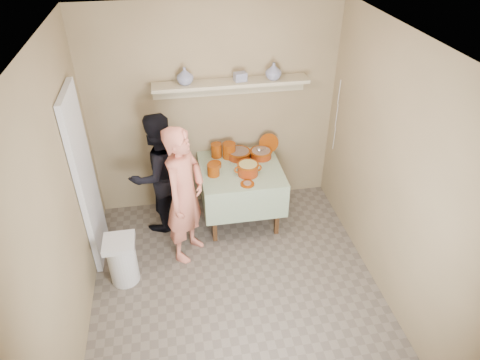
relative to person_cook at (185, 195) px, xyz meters
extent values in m
plane|color=#665B50|center=(0.45, -0.76, -0.81)|extent=(3.50, 3.50, 0.00)
cube|color=silver|center=(-1.01, 0.19, 0.19)|extent=(0.06, 0.70, 2.00)
cylinder|color=#722D0A|center=(0.45, 0.83, 0.04)|extent=(0.13, 0.13, 0.18)
cylinder|color=#722D0A|center=(0.60, 0.78, 0.05)|extent=(0.16, 0.16, 0.20)
cylinder|color=#722D0A|center=(0.36, 0.42, 0.02)|extent=(0.14, 0.14, 0.14)
cylinder|color=#722D0A|center=(0.40, 0.60, -0.03)|extent=(0.16, 0.16, 0.05)
cylinder|color=#722D0A|center=(1.12, 0.84, 0.07)|extent=(0.25, 0.09, 0.25)
imported|color=navy|center=(1.14, 0.84, 1.00)|extent=(0.24, 0.24, 0.19)
imported|color=navy|center=(0.13, 0.86, 1.01)|extent=(0.26, 0.26, 0.19)
cube|color=navy|center=(0.75, 0.85, 0.96)|extent=(0.15, 0.12, 0.10)
imported|color=#CE6F59|center=(0.00, 0.00, 0.00)|extent=(0.65, 0.71, 1.62)
imported|color=black|center=(-0.28, 0.56, -0.05)|extent=(0.93, 0.88, 1.52)
cube|color=#927E59|center=(0.45, 1.00, 0.49)|extent=(3.00, 0.02, 2.60)
cube|color=#927E59|center=(-1.06, -0.76, 0.49)|extent=(0.02, 3.50, 2.60)
cube|color=#927E59|center=(1.96, -0.76, 0.49)|extent=(0.02, 3.50, 2.60)
cube|color=silver|center=(0.45, -0.76, 1.80)|extent=(3.00, 3.50, 0.02)
cube|color=#4C2D16|center=(0.32, 0.14, -0.46)|extent=(0.05, 0.05, 0.71)
cube|color=#4C2D16|center=(1.08, 0.14, -0.46)|extent=(0.05, 0.05, 0.71)
cube|color=#4C2D16|center=(0.32, 0.90, -0.46)|extent=(0.05, 0.05, 0.71)
cube|color=#4C2D16|center=(1.08, 0.90, -0.46)|extent=(0.05, 0.05, 0.71)
cube|color=#4C2D16|center=(0.70, 0.52, -0.08)|extent=(0.90, 0.90, 0.04)
cube|color=#24591E|center=(0.70, 0.52, -0.06)|extent=(0.96, 0.96, 0.01)
cube|color=#24591E|center=(0.70, 0.04, -0.27)|extent=(0.96, 0.01, 0.44)
cube|color=#24591E|center=(0.70, 1.00, -0.27)|extent=(0.96, 0.01, 0.44)
cube|color=#24591E|center=(0.22, 0.52, -0.27)|extent=(0.01, 0.96, 0.44)
cube|color=#24591E|center=(1.18, 0.52, -0.27)|extent=(0.01, 0.96, 0.44)
cylinder|color=#6F1A01|center=(0.72, 0.75, 0.00)|extent=(0.28, 0.28, 0.09)
cylinder|color=#722D0A|center=(0.72, 0.75, 0.04)|extent=(0.30, 0.30, 0.01)
cylinder|color=brown|center=(0.72, 0.75, 0.02)|extent=(0.25, 0.25, 0.05)
cylinder|color=#6F1A01|center=(0.99, 0.71, 0.00)|extent=(0.26, 0.26, 0.09)
cylinder|color=#722D0A|center=(0.99, 0.71, 0.04)|extent=(0.28, 0.28, 0.01)
cylinder|color=#8C6B54|center=(0.99, 0.71, 0.02)|extent=(0.23, 0.23, 0.05)
cylinder|color=silver|center=(1.01, 0.59, 0.13)|extent=(0.01, 0.22, 0.16)
sphere|color=silver|center=(0.97, 0.71, 0.05)|extent=(0.07, 0.07, 0.07)
cylinder|color=#6F1A01|center=(0.76, 0.36, 0.02)|extent=(0.24, 0.24, 0.14)
cylinder|color=#722D0A|center=(0.76, 0.36, 0.08)|extent=(0.25, 0.25, 0.01)
cylinder|color=tan|center=(0.76, 0.36, 0.07)|extent=(0.21, 0.21, 0.05)
torus|color=#722D0A|center=(0.64, 0.36, 0.03)|extent=(0.09, 0.02, 0.09)
torus|color=#722D0A|center=(0.88, 0.36, 0.03)|extent=(0.09, 0.02, 0.09)
cylinder|color=#722D0A|center=(0.71, 0.15, -0.04)|extent=(0.16, 0.16, 0.02)
cylinder|color=#8C6B54|center=(0.71, 0.15, -0.03)|extent=(0.09, 0.09, 0.01)
cube|color=tan|center=(0.65, 0.86, 0.89)|extent=(1.80, 0.25, 0.04)
cube|color=tan|center=(0.65, 0.98, 0.79)|extent=(1.80, 0.02, 0.18)
cylinder|color=silver|center=(-0.72, -0.32, -0.56)|extent=(0.30, 0.30, 0.50)
cube|color=silver|center=(-0.72, -0.32, -0.28)|extent=(0.32, 0.32, 0.06)
cylinder|color=silver|center=(1.92, 0.74, 0.74)|extent=(0.01, 0.01, 0.30)
cylinder|color=silver|center=(1.92, 0.72, 0.44)|extent=(0.01, 0.01, 0.30)
cylinder|color=silver|center=(1.92, 0.70, 0.14)|extent=(0.01, 0.01, 0.30)
camera|label=1|loc=(-0.05, -3.74, 2.72)|focal=32.00mm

